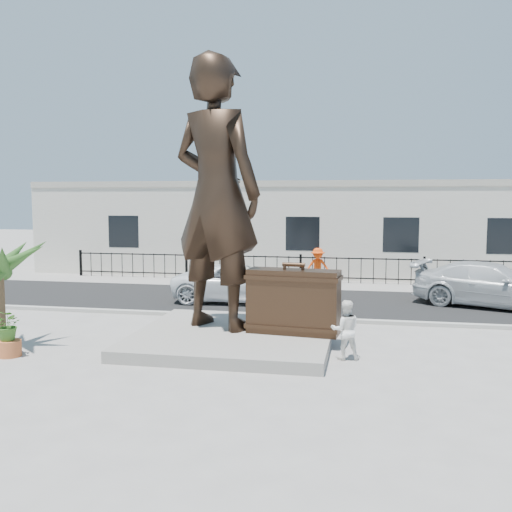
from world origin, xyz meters
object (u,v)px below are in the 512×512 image
Objects in this scene: statue at (216,194)px; tourist at (345,330)px; car_white at (240,283)px; suitcase at (293,302)px.

tourist is (3.59, -1.50, -3.27)m from statue.
statue reaches higher than car_white.
tourist is at bearing -33.36° from suitcase.
statue is at bearing 177.81° from suitcase.
car_white is (-4.16, 7.00, -0.02)m from tourist.
suitcase is at bearing -50.85° from tourist.
suitcase is at bearing -156.57° from car_white.
car_white is at bearing -70.40° from tourist.
statue reaches higher than tourist.
statue is 3.06× the size of suitcase.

